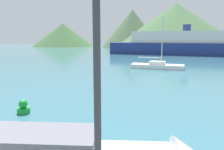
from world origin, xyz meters
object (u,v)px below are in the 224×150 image
(streetlamp, at_px, (97,31))
(buoy_marker, at_px, (23,108))
(sailboat_inner, at_px, (157,66))
(ferry_distant, at_px, (186,44))

(streetlamp, relative_size, buoy_marker, 6.00)
(streetlamp, height_order, buoy_marker, streetlamp)
(sailboat_inner, bearing_deg, buoy_marker, -104.60)
(ferry_distant, xyz_separation_m, buoy_marker, (-7.30, -48.09, -2.21))
(streetlamp, xyz_separation_m, buoy_marker, (-7.36, 6.26, -4.01))
(buoy_marker, bearing_deg, sailboat_inner, 78.00)
(buoy_marker, bearing_deg, ferry_distant, 81.36)
(ferry_distant, bearing_deg, buoy_marker, -99.70)
(streetlamp, bearing_deg, buoy_marker, 139.61)
(sailboat_inner, bearing_deg, ferry_distant, 81.37)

